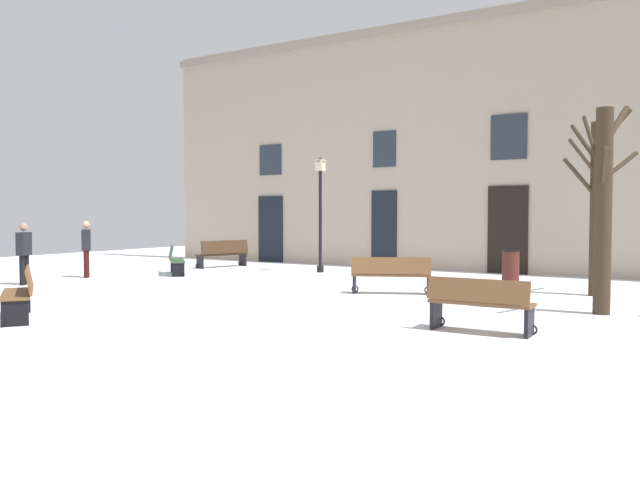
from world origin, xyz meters
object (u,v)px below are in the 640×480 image
object	(u,v)px
bench_near_lamp	(175,260)
person_by_shop_door	(86,246)
person_near_bench	(24,251)
streetlamp	(320,202)
bench_back_to_back_left	(480,304)
litter_bin	(511,266)
tree_right_of_center	(597,202)
bench_near_center_tree	(391,274)
bench_back_to_back_right	(20,293)
bench_by_litter_bin	(223,253)
tree_left_of_center	(604,203)

from	to	relation	value
bench_near_lamp	person_by_shop_door	xyz separation A→B (m)	(-1.51, -2.04, 0.46)
person_near_bench	bench_near_lamp	bearing A→B (deg)	138.84
streetlamp	bench_back_to_back_left	size ratio (longest dim) A/B	2.19
bench_near_lamp	person_by_shop_door	world-z (taller)	person_by_shop_door
litter_bin	tree_right_of_center	bearing A→B (deg)	-38.53
bench_near_lamp	person_near_bench	size ratio (longest dim) A/B	0.93
bench_near_lamp	bench_near_center_tree	distance (m)	7.66
litter_bin	bench_back_to_back_left	xyz separation A→B (m)	(1.61, -7.73, 0.01)
tree_right_of_center	person_near_bench	size ratio (longest dim) A/B	2.56
streetlamp	bench_near_center_tree	bearing A→B (deg)	-41.56
bench_back_to_back_right	bench_back_to_back_left	distance (m)	7.87
tree_right_of_center	bench_back_to_back_right	bearing A→B (deg)	-132.68
bench_back_to_back_left	bench_near_center_tree	size ratio (longest dim) A/B	0.89
litter_bin	person_by_shop_door	size ratio (longest dim) A/B	0.53
bench_by_litter_bin	person_near_bench	distance (m)	6.93
person_by_shop_door	person_near_bench	bearing A→B (deg)	-40.65
litter_bin	bench_near_center_tree	size ratio (longest dim) A/B	0.47
streetlamp	bench_back_to_back_right	world-z (taller)	streetlamp
bench_near_lamp	bench_back_to_back_right	bearing A→B (deg)	159.50
bench_back_to_back_right	bench_back_to_back_left	xyz separation A→B (m)	(7.28, 3.00, -0.01)
streetlamp	person_near_bench	size ratio (longest dim) A/B	2.24
tree_right_of_center	litter_bin	size ratio (longest dim) A/B	4.78
litter_bin	bench_by_litter_bin	xyz separation A→B (m)	(-9.68, -0.57, 0.04)
streetlamp	bench_near_lamp	size ratio (longest dim) A/B	2.42
tree_right_of_center	bench_near_lamp	size ratio (longest dim) A/B	2.77
bench_near_lamp	bench_back_to_back_right	size ratio (longest dim) A/B	0.92
bench_near_lamp	person_near_bench	distance (m)	4.36
bench_by_litter_bin	person_near_bench	size ratio (longest dim) A/B	1.18
tree_right_of_center	bench_near_center_tree	bearing A→B (deg)	-151.69
streetlamp	bench_near_center_tree	size ratio (longest dim) A/B	1.96
bench_back_to_back_right	person_by_shop_door	distance (m)	7.43
bench_back_to_back_left	person_near_bench	size ratio (longest dim) A/B	1.02
bench_back_to_back_right	person_by_shop_door	world-z (taller)	person_by_shop_door
tree_right_of_center	streetlamp	distance (m)	8.44
tree_left_of_center	streetlamp	distance (m)	9.82
streetlamp	person_by_shop_door	world-z (taller)	streetlamp
tree_right_of_center	bench_back_to_back_left	world-z (taller)	tree_right_of_center
streetlamp	bench_near_lamp	world-z (taller)	streetlamp
tree_right_of_center	litter_bin	xyz separation A→B (m)	(-2.44, 1.94, -1.67)
bench_near_center_tree	litter_bin	bearing A→B (deg)	-135.67
person_by_shop_door	bench_near_center_tree	bearing A→B (deg)	51.45
litter_bin	person_near_bench	bearing A→B (deg)	-144.87
bench_back_to_back_left	person_by_shop_door	distance (m)	12.60
bench_back_to_back_left	bench_near_center_tree	xyz separation A→B (m)	(-3.23, 3.60, 0.00)
tree_left_of_center	bench_back_to_back_right	bearing A→B (deg)	-145.04
bench_near_lamp	bench_back_to_back_right	xyz separation A→B (m)	(3.57, -7.44, 0.01)
bench_near_center_tree	tree_left_of_center	bearing A→B (deg)	148.62
bench_back_to_back_right	person_near_bench	distance (m)	5.91
person_near_bench	streetlamp	bearing A→B (deg)	122.77
tree_right_of_center	person_by_shop_door	size ratio (longest dim) A/B	2.52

